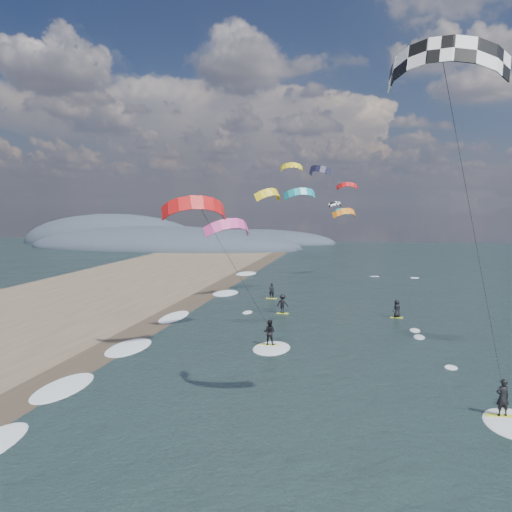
# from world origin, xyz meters

# --- Properties ---
(ground) EXTENTS (260.00, 260.00, 0.00)m
(ground) POSITION_xyz_m (0.00, 0.00, 0.00)
(ground) COLOR black
(ground) RESTS_ON ground
(wet_sand_strip) EXTENTS (3.00, 240.00, 0.00)m
(wet_sand_strip) POSITION_xyz_m (-12.00, 10.00, 0.00)
(wet_sand_strip) COLOR #382D23
(wet_sand_strip) RESTS_ON ground
(coastal_hills) EXTENTS (80.00, 41.00, 15.00)m
(coastal_hills) POSITION_xyz_m (-44.84, 107.86, 0.00)
(coastal_hills) COLOR #3D4756
(coastal_hills) RESTS_ON ground
(kitesurfer_near_a) EXTENTS (7.99, 8.86, 16.77)m
(kitesurfer_near_a) POSITION_xyz_m (9.01, 1.12, 12.97)
(kitesurfer_near_a) COLOR yellow
(kitesurfer_near_a) RESTS_ON ground
(kitesurfer_near_b) EXTENTS (7.25, 8.97, 11.54)m
(kitesurfer_near_b) POSITION_xyz_m (-3.50, 13.22, 7.32)
(kitesurfer_near_b) COLOR yellow
(kitesurfer_near_b) RESTS_ON ground
(far_kitesurfers) EXTENTS (13.81, 8.71, 1.81)m
(far_kitesurfers) POSITION_xyz_m (0.43, 30.77, 0.87)
(far_kitesurfers) COLOR yellow
(far_kitesurfers) RESTS_ON ground
(bg_kite_field) EXTENTS (12.32, 77.03, 8.53)m
(bg_kite_field) POSITION_xyz_m (-1.16, 54.49, 11.68)
(bg_kite_field) COLOR teal
(bg_kite_field) RESTS_ON ground
(shoreline_surf) EXTENTS (2.40, 79.40, 0.11)m
(shoreline_surf) POSITION_xyz_m (-10.80, 14.75, 0.00)
(shoreline_surf) COLOR white
(shoreline_surf) RESTS_ON ground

